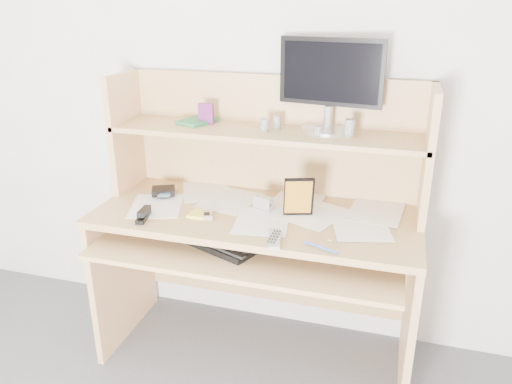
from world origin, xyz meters
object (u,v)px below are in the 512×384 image
(tv_remote, at_px, (274,239))
(monitor, at_px, (330,82))
(keyboard, at_px, (207,235))
(game_case, at_px, (299,197))
(desk, at_px, (261,217))

(tv_remote, distance_m, monitor, 0.72)
(keyboard, distance_m, tv_remote, 0.38)
(keyboard, distance_m, monitor, 0.84)
(tv_remote, relative_size, game_case, 0.91)
(game_case, height_order, monitor, monitor)
(desk, bearing_deg, monitor, 29.37)
(keyboard, relative_size, monitor, 1.22)
(keyboard, bearing_deg, game_case, 39.36)
(desk, relative_size, tv_remote, 8.75)
(desk, height_order, tv_remote, desk)
(desk, bearing_deg, keyboard, -135.26)
(keyboard, bearing_deg, monitor, 59.41)
(tv_remote, xyz_separation_m, monitor, (0.12, 0.48, 0.52))
(keyboard, xyz_separation_m, game_case, (0.38, 0.11, 0.18))
(desk, relative_size, game_case, 7.93)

